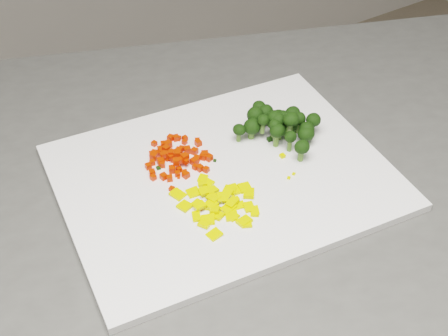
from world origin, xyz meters
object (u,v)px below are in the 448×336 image
cutting_board (224,177)px  carrot_pile (176,153)px  broccoli_pile (278,124)px  pepper_pile (216,200)px

cutting_board → carrot_pile: size_ratio=4.50×
carrot_pile → broccoli_pile: size_ratio=0.83×
carrot_pile → cutting_board: bearing=-54.0°
cutting_board → carrot_pile: bearing=126.0°
cutting_board → broccoli_pile: 0.11m
broccoli_pile → carrot_pile: bearing=166.4°
cutting_board → carrot_pile: (-0.04, 0.06, 0.02)m
pepper_pile → broccoli_pile: 0.15m
cutting_board → broccoli_pile: (0.10, 0.02, 0.03)m
cutting_board → pepper_pile: (-0.04, -0.04, 0.01)m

